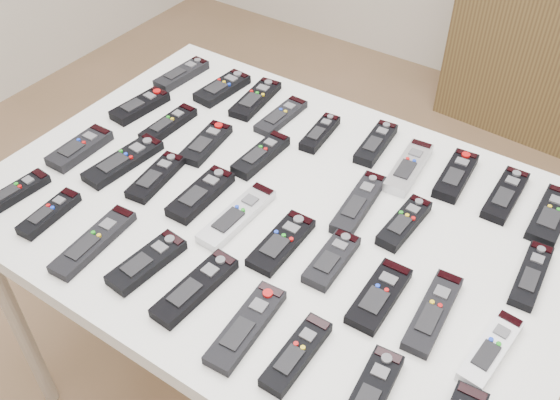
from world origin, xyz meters
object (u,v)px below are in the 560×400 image
Objects in this scene: table at (280,226)px; remote_13 at (261,155)px; remote_3 at (281,116)px; remote_15 at (404,223)px; remote_5 at (376,143)px; remote_6 at (409,167)px; remote_23 at (332,259)px; remote_25 at (433,312)px; remote_33 at (297,354)px; remote_18 at (123,161)px; remote_29 at (94,242)px; remote_17 at (80,148)px; remote_30 at (147,262)px; remote_7 at (456,175)px; remote_20 at (201,194)px; remote_32 at (246,326)px; remote_16 at (531,275)px; remote_11 at (169,124)px; remote_26 at (491,350)px; remote_1 at (222,88)px; remote_34 at (371,394)px; remote_28 at (49,213)px; remote_22 at (281,242)px; remote_19 at (156,177)px; remote_27 at (17,192)px; remote_4 at (320,133)px; remote_10 at (140,106)px; remote_0 at (182,74)px; remote_9 at (551,215)px; remote_21 at (237,216)px; remote_2 at (256,99)px; remote_8 at (505,195)px; remote_31 at (195,288)px; remote_24 at (379,296)px; remote_14 at (359,204)px.

remote_13 is at bearing 139.24° from table.
remote_15 reaches higher than remote_3.
remote_6 is at bearing -25.43° from remote_5.
remote_23 reaches higher than remote_25.
remote_25 is at bearing 53.66° from remote_33.
remote_18 is 0.26m from remote_29.
remote_30 is at bearing -25.79° from remote_17.
remote_6 is at bearing 87.53° from remote_23.
remote_20 is (-0.43, -0.37, 0.00)m from remote_7.
remote_18 is at bearing 153.45° from remote_32.
remote_11 is at bearing 177.62° from remote_16.
remote_6 is 0.49m from remote_26.
table is 0.52m from remote_26.
remote_18 is 1.21× the size of remote_30.
remote_1 is 0.95m from remote_34.
remote_22 is at bearing 20.93° from remote_28.
remote_19 is 0.30m from remote_27.
table is 7.34× the size of remote_34.
remote_4 is at bearing 175.17° from remote_6.
remote_33 reaches higher than remote_32.
remote_30 is at bearing -158.44° from remote_26.
table is 7.93× the size of remote_10.
remote_1 is (0.14, 0.01, -0.00)m from remote_0.
remote_9 is 1.21× the size of remote_27.
remote_2 is at bearing 122.34° from remote_21.
remote_28 is at bearing -85.87° from remote_18.
remote_16 is (0.33, -0.16, -0.00)m from remote_6.
remote_16 is at bearing 0.89° from remote_13.
remote_8 is at bearing 174.03° from remote_9.
remote_34 reaches higher than remote_29.
remote_0 is at bearing 92.06° from remote_17.
remote_20 is at bearing -40.50° from remote_0.
remote_4 is at bearing 99.71° from remote_31.
remote_24 and remote_29 have the same top height.
remote_29 is at bearing -146.94° from remote_22.
remote_25 is 0.54m from remote_30.
remote_33 reaches higher than remote_27.
remote_17 is at bearing -179.64° from remote_23.
remote_27 is at bearing -149.58° from table.
remote_8 is 1.07× the size of remote_11.
remote_29 is at bearing 177.08° from remote_32.
remote_21 and remote_24 have the same top height.
remote_6 is 1.14× the size of remote_30.
remote_25 is (0.67, -0.00, -0.00)m from remote_19.
remote_20 is (0.02, -0.34, 0.00)m from remote_3.
remote_29 is at bearing -135.12° from remote_7.
remote_23 is at bearing -120.97° from remote_8.
remote_7 reaches higher than remote_18.
remote_23 is at bearing 24.44° from remote_29.
remote_14 is at bearing -76.90° from remote_5.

